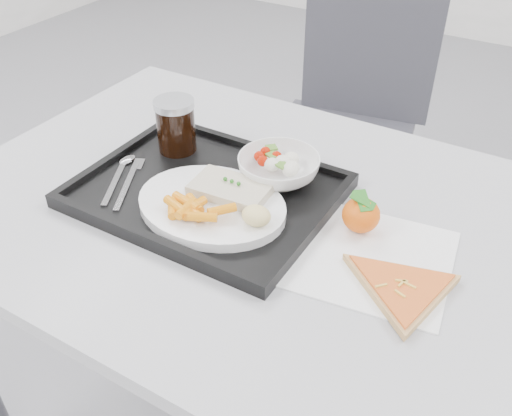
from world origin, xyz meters
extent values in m
cube|color=#A5A5A8|center=(0.00, 0.30, 0.73)|extent=(1.20, 0.80, 0.03)
cylinder|color=#47474C|center=(-0.54, 0.64, 0.36)|extent=(0.04, 0.04, 0.72)
cube|color=#3A3941|center=(-0.19, 1.07, 0.45)|extent=(0.49, 0.49, 0.04)
cube|color=#3A3941|center=(-0.19, 1.26, 0.70)|extent=(0.42, 0.10, 0.46)
cylinder|color=#47474C|center=(-0.37, 0.89, 0.21)|extent=(0.03, 0.03, 0.43)
cylinder|color=#47474C|center=(-0.01, 0.89, 0.21)|extent=(0.03, 0.03, 0.43)
cylinder|color=#47474C|center=(-0.37, 1.25, 0.21)|extent=(0.03, 0.03, 0.43)
cylinder|color=#47474C|center=(-0.01, 1.25, 0.21)|extent=(0.03, 0.03, 0.43)
cube|color=black|center=(-0.12, 0.28, 0.76)|extent=(0.45, 0.35, 0.01)
cube|color=black|center=(-0.12, 0.45, 0.77)|extent=(0.45, 0.02, 0.01)
cube|color=black|center=(-0.12, 0.11, 0.77)|extent=(0.45, 0.02, 0.01)
cube|color=black|center=(0.09, 0.28, 0.77)|extent=(0.02, 0.32, 0.01)
cube|color=black|center=(-0.34, 0.28, 0.77)|extent=(0.02, 0.32, 0.01)
cylinder|color=white|center=(-0.08, 0.24, 0.77)|extent=(0.27, 0.27, 0.02)
cube|color=beige|center=(-0.06, 0.27, 0.79)|extent=(0.14, 0.09, 0.02)
sphere|color=#236B1C|center=(-0.08, 0.28, 0.81)|extent=(0.01, 0.01, 0.01)
sphere|color=#236B1C|center=(-0.06, 0.28, 0.81)|extent=(0.01, 0.01, 0.01)
sphere|color=#236B1C|center=(-0.05, 0.28, 0.81)|extent=(0.01, 0.01, 0.01)
ellipsoid|color=tan|center=(0.02, 0.22, 0.80)|extent=(0.05, 0.05, 0.03)
imported|color=white|center=(-0.03, 0.38, 0.79)|extent=(0.15, 0.15, 0.05)
cylinder|color=black|center=(-0.25, 0.37, 0.81)|extent=(0.08, 0.08, 0.10)
cylinder|color=#A5A8AD|center=(-0.25, 0.37, 0.87)|extent=(0.08, 0.08, 0.01)
cube|color=silver|center=(-0.28, 0.21, 0.77)|extent=(0.08, 0.14, 0.00)
ellipsoid|color=silver|center=(-0.31, 0.28, 0.77)|extent=(0.04, 0.05, 0.01)
cube|color=silver|center=(-0.25, 0.21, 0.77)|extent=(0.08, 0.14, 0.00)
cube|color=silver|center=(-0.28, 0.28, 0.77)|extent=(0.04, 0.04, 0.00)
cube|color=white|center=(0.20, 0.27, 0.75)|extent=(0.28, 0.27, 0.00)
ellipsoid|color=orange|center=(0.16, 0.33, 0.79)|extent=(0.08, 0.08, 0.06)
cube|color=#236B1C|center=(0.16, 0.33, 0.81)|extent=(0.04, 0.04, 0.02)
cube|color=#236B1C|center=(0.16, 0.33, 0.81)|extent=(0.04, 0.02, 0.02)
cylinder|color=tan|center=(0.27, 0.22, 0.76)|extent=(0.25, 0.25, 0.01)
cylinder|color=#C24423|center=(0.27, 0.22, 0.77)|extent=(0.23, 0.23, 0.00)
cube|color=#EABC47|center=(0.27, 0.22, 0.77)|extent=(0.01, 0.02, 0.00)
cube|color=#EABC47|center=(0.26, 0.23, 0.77)|extent=(0.02, 0.01, 0.00)
cube|color=#EABC47|center=(0.28, 0.23, 0.77)|extent=(0.02, 0.01, 0.00)
cube|color=#EABC47|center=(0.27, 0.20, 0.77)|extent=(0.02, 0.01, 0.00)
cube|color=#EABC47|center=(0.24, 0.20, 0.77)|extent=(0.02, 0.02, 0.00)
cylinder|color=orange|center=(-0.09, 0.18, 0.80)|extent=(0.02, 0.05, 0.02)
cylinder|color=orange|center=(-0.04, 0.21, 0.80)|extent=(0.04, 0.05, 0.02)
cylinder|color=orange|center=(-0.09, 0.20, 0.79)|extent=(0.03, 0.05, 0.02)
cylinder|color=orange|center=(-0.05, 0.17, 0.80)|extent=(0.05, 0.03, 0.02)
cylinder|color=orange|center=(-0.09, 0.19, 0.79)|extent=(0.03, 0.05, 0.02)
cylinder|color=orange|center=(-0.10, 0.20, 0.80)|extent=(0.05, 0.03, 0.02)
cylinder|color=orange|center=(-0.12, 0.18, 0.79)|extent=(0.04, 0.05, 0.02)
cylinder|color=orange|center=(-0.08, 0.19, 0.79)|extent=(0.05, 0.04, 0.02)
cylinder|color=orange|center=(-0.09, 0.20, 0.79)|extent=(0.05, 0.04, 0.02)
cylinder|color=orange|center=(-0.11, 0.20, 0.80)|extent=(0.05, 0.03, 0.02)
cylinder|color=orange|center=(-0.11, 0.18, 0.80)|extent=(0.05, 0.03, 0.02)
sphere|color=#A51402|center=(-0.06, 0.37, 0.80)|extent=(0.02, 0.02, 0.02)
sphere|color=#A51402|center=(-0.07, 0.38, 0.80)|extent=(0.02, 0.02, 0.02)
sphere|color=#A51402|center=(-0.04, 0.40, 0.80)|extent=(0.02, 0.02, 0.02)
sphere|color=#A51402|center=(-0.07, 0.40, 0.80)|extent=(0.02, 0.02, 0.02)
ellipsoid|color=silver|center=(0.00, 0.38, 0.80)|extent=(0.03, 0.03, 0.02)
ellipsoid|color=silver|center=(0.00, 0.37, 0.80)|extent=(0.03, 0.03, 0.02)
ellipsoid|color=silver|center=(-0.02, 0.39, 0.80)|extent=(0.03, 0.03, 0.02)
ellipsoid|color=silver|center=(-0.04, 0.37, 0.80)|extent=(0.03, 0.03, 0.02)
ellipsoid|color=silver|center=(-0.02, 0.41, 0.80)|extent=(0.03, 0.03, 0.02)
cube|color=#4E7F28|center=(-0.05, 0.39, 0.80)|extent=(0.03, 0.03, 0.00)
cube|color=#4E7F28|center=(-0.02, 0.37, 0.80)|extent=(0.03, 0.03, 0.00)
cube|color=#4E7F28|center=(-0.06, 0.41, 0.80)|extent=(0.03, 0.03, 0.00)
camera|label=1|loc=(0.39, -0.41, 1.36)|focal=40.00mm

